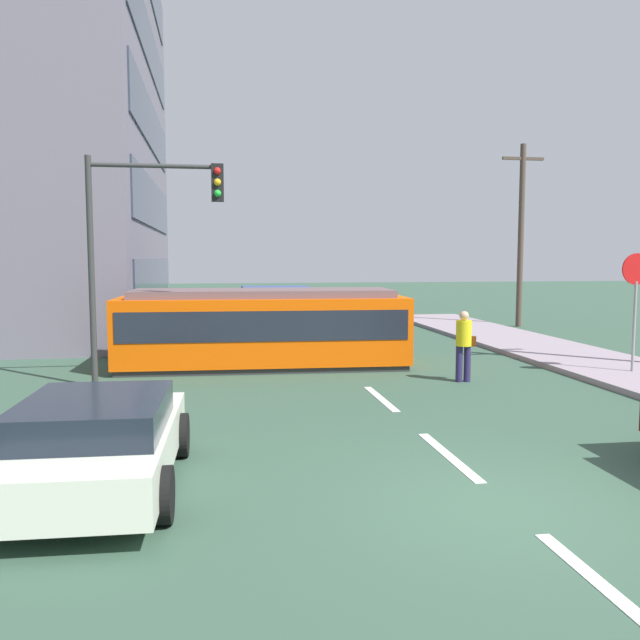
# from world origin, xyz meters

# --- Properties ---
(ground_plane) EXTENTS (120.00, 120.00, 0.00)m
(ground_plane) POSITION_xyz_m (0.00, 10.00, 0.00)
(ground_plane) COLOR #33503E
(lane_stripe_0) EXTENTS (0.16, 2.40, 0.01)m
(lane_stripe_0) POSITION_xyz_m (0.00, -2.00, 0.01)
(lane_stripe_0) COLOR silver
(lane_stripe_0) RESTS_ON ground
(lane_stripe_1) EXTENTS (0.16, 2.40, 0.01)m
(lane_stripe_1) POSITION_xyz_m (0.00, 2.00, 0.01)
(lane_stripe_1) COLOR silver
(lane_stripe_1) RESTS_ON ground
(lane_stripe_2) EXTENTS (0.16, 2.40, 0.01)m
(lane_stripe_2) POSITION_xyz_m (0.00, 6.00, 0.01)
(lane_stripe_2) COLOR silver
(lane_stripe_2) RESTS_ON ground
(lane_stripe_3) EXTENTS (0.16, 2.40, 0.01)m
(lane_stripe_3) POSITION_xyz_m (0.00, 16.38, 0.01)
(lane_stripe_3) COLOR silver
(lane_stripe_3) RESTS_ON ground
(lane_stripe_4) EXTENTS (0.16, 2.40, 0.01)m
(lane_stripe_4) POSITION_xyz_m (0.00, 22.38, 0.01)
(lane_stripe_4) COLOR silver
(lane_stripe_4) RESTS_ON ground
(streetcar_tram) EXTENTS (7.65, 2.81, 2.08)m
(streetcar_tram) POSITION_xyz_m (-2.11, 10.38, 1.07)
(streetcar_tram) COLOR #ED5305
(streetcar_tram) RESTS_ON ground
(city_bus) EXTENTS (2.60, 5.99, 1.84)m
(city_bus) POSITION_xyz_m (-1.08, 15.52, 1.06)
(city_bus) COLOR #35487E
(city_bus) RESTS_ON ground
(pedestrian_crossing) EXTENTS (0.51, 0.36, 1.67)m
(pedestrian_crossing) POSITION_xyz_m (2.39, 7.51, 0.94)
(pedestrian_crossing) COLOR #28214C
(pedestrian_crossing) RESTS_ON ground
(parked_sedan_near) EXTENTS (2.13, 4.14, 1.19)m
(parked_sedan_near) POSITION_xyz_m (-4.83, 1.36, 0.62)
(parked_sedan_near) COLOR silver
(parked_sedan_near) RESTS_ON ground
(parked_sedan_mid) EXTENTS (1.97, 4.46, 1.19)m
(parked_sedan_mid) POSITION_xyz_m (-5.28, 14.34, 0.62)
(parked_sedan_mid) COLOR black
(parked_sedan_mid) RESTS_ON ground
(parked_sedan_far) EXTENTS (2.02, 4.61, 1.19)m
(parked_sedan_far) POSITION_xyz_m (-5.65, 21.23, 0.62)
(parked_sedan_far) COLOR black
(parked_sedan_far) RESTS_ON ground
(parked_sedan_furthest) EXTENTS (2.03, 4.41, 1.19)m
(parked_sedan_furthest) POSITION_xyz_m (-4.94, 27.56, 0.62)
(parked_sedan_furthest) COLOR maroon
(parked_sedan_furthest) RESTS_ON ground
(stop_sign) EXTENTS (0.76, 0.07, 2.88)m
(stop_sign) POSITION_xyz_m (6.72, 7.47, 2.19)
(stop_sign) COLOR gray
(stop_sign) RESTS_ON sidewalk_curb_right
(traffic_light_mast) EXTENTS (3.02, 0.33, 5.16)m
(traffic_light_mast) POSITION_xyz_m (-4.90, 8.30, 3.62)
(traffic_light_mast) COLOR #333333
(traffic_light_mast) RESTS_ON ground
(utility_pole_mid) EXTENTS (1.80, 0.24, 7.62)m
(utility_pole_mid) POSITION_xyz_m (9.37, 19.03, 3.99)
(utility_pole_mid) COLOR #4D3E33
(utility_pole_mid) RESTS_ON ground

